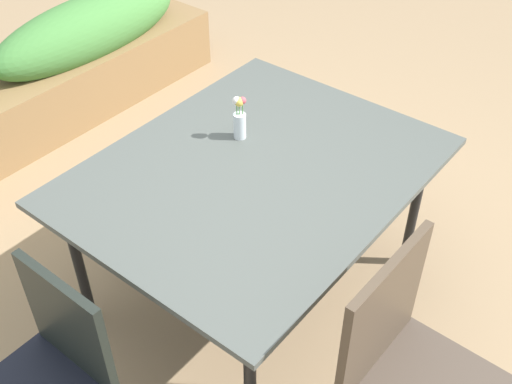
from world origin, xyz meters
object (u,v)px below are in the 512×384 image
Objects in this scene: chair_near_left at (413,372)px; chair_end_left at (49,380)px; flower_vase at (240,119)px; planter_box at (1,99)px; dining_table at (256,178)px.

chair_end_left is (-0.75, 0.91, -0.02)m from chair_near_left.
planter_box is at bearing 94.64° from flower_vase.
chair_near_left reaches higher than planter_box.
flower_vase is at bearing -85.36° from planter_box.
planter_box is at bearing -95.29° from chair_near_left.
dining_table is 1.51× the size of chair_near_left.
dining_table is at bearing -89.89° from chair_end_left.
flower_vase is at bearing 55.85° from dining_table.
dining_table is 1.62× the size of chair_end_left.
dining_table is 7.32× the size of flower_vase.
chair_end_left is (-1.07, -0.00, -0.16)m from dining_table.
flower_vase is (1.21, 0.19, 0.30)m from chair_end_left.
chair_end_left is 2.21m from planter_box.
flower_vase is (0.13, 0.19, 0.14)m from dining_table.
chair_end_left is 4.52× the size of flower_vase.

